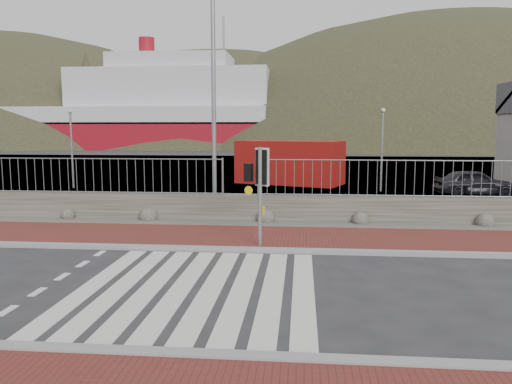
# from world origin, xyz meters

# --- Properties ---
(ground) EXTENTS (220.00, 220.00, 0.00)m
(ground) POSITION_xyz_m (0.00, 0.00, 0.00)
(ground) COLOR #28282B
(ground) RESTS_ON ground
(sidewalk_far) EXTENTS (40.00, 3.00, 0.08)m
(sidewalk_far) POSITION_xyz_m (0.00, 4.50, 0.04)
(sidewalk_far) COLOR maroon
(sidewalk_far) RESTS_ON ground
(kerb_near) EXTENTS (40.00, 0.25, 0.12)m
(kerb_near) POSITION_xyz_m (0.00, -3.00, 0.05)
(kerb_near) COLOR gray
(kerb_near) RESTS_ON ground
(kerb_far) EXTENTS (40.00, 0.25, 0.12)m
(kerb_far) POSITION_xyz_m (0.00, 3.00, 0.05)
(kerb_far) COLOR gray
(kerb_far) RESTS_ON ground
(zebra_crossing) EXTENTS (4.62, 5.60, 0.01)m
(zebra_crossing) POSITION_xyz_m (-0.00, 0.00, 0.01)
(zebra_crossing) COLOR silver
(zebra_crossing) RESTS_ON ground
(gravel_strip) EXTENTS (40.00, 1.50, 0.06)m
(gravel_strip) POSITION_xyz_m (0.00, 6.50, 0.03)
(gravel_strip) COLOR #59544C
(gravel_strip) RESTS_ON ground
(stone_wall) EXTENTS (40.00, 0.60, 0.90)m
(stone_wall) POSITION_xyz_m (0.00, 7.30, 0.45)
(stone_wall) COLOR #4A463D
(stone_wall) RESTS_ON ground
(railing) EXTENTS (18.07, 0.07, 1.22)m
(railing) POSITION_xyz_m (0.00, 7.15, 1.82)
(railing) COLOR gray
(railing) RESTS_ON stone_wall
(quay) EXTENTS (120.00, 40.00, 0.50)m
(quay) POSITION_xyz_m (0.00, 27.90, 0.00)
(quay) COLOR #4C4C4F
(quay) RESTS_ON ground
(water) EXTENTS (220.00, 50.00, 0.05)m
(water) POSITION_xyz_m (0.00, 62.90, 0.00)
(water) COLOR #3F4C54
(water) RESTS_ON ground
(ferry) EXTENTS (50.00, 16.00, 20.00)m
(ferry) POSITION_xyz_m (-24.65, 67.90, 5.36)
(ferry) COLOR maroon
(ferry) RESTS_ON ground
(hills_backdrop) EXTENTS (254.00, 90.00, 100.00)m
(hills_backdrop) POSITION_xyz_m (6.74, 87.90, -23.05)
(hills_backdrop) COLOR #2A2E1B
(hills_backdrop) RESTS_ON ground
(traffic_signal_far) EXTENTS (0.65, 0.39, 2.65)m
(traffic_signal_far) POSITION_xyz_m (0.94, 3.45, 1.92)
(traffic_signal_far) COLOR gray
(traffic_signal_far) RESTS_ON ground
(streetlight) EXTENTS (1.86, 0.52, 8.84)m
(streetlight) POSITION_xyz_m (-0.90, 8.13, 4.97)
(streetlight) COLOR gray
(streetlight) RESTS_ON ground
(shipping_container) EXTENTS (6.33, 4.43, 2.43)m
(shipping_container) POSITION_xyz_m (1.35, 18.99, 1.22)
(shipping_container) COLOR maroon
(shipping_container) RESTS_ON ground
(car_a) EXTENTS (3.71, 1.75, 1.23)m
(car_a) POSITION_xyz_m (10.11, 14.75, 0.61)
(car_a) COLOR black
(car_a) RESTS_ON ground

